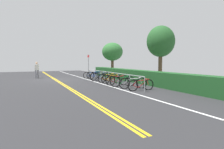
# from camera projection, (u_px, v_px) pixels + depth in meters

# --- Properties ---
(ground_plane) EXTENTS (30.43, 12.86, 0.05)m
(ground_plane) POSITION_uv_depth(u_px,v_px,m) (56.00, 80.00, 16.38)
(ground_plane) COLOR #2B2B2D
(centre_line_yellow_inner) EXTENTS (27.38, 0.10, 0.00)m
(centre_line_yellow_inner) POSITION_uv_depth(u_px,v_px,m) (55.00, 80.00, 16.34)
(centre_line_yellow_inner) COLOR gold
(centre_line_yellow_inner) RESTS_ON ground_plane
(centre_line_yellow_outer) EXTENTS (27.38, 0.10, 0.00)m
(centre_line_yellow_outer) POSITION_uv_depth(u_px,v_px,m) (57.00, 80.00, 16.41)
(centre_line_yellow_outer) COLOR gold
(centre_line_yellow_outer) RESTS_ON ground_plane
(bike_lane_stripe_white) EXTENTS (27.38, 0.12, 0.00)m
(bike_lane_stripe_white) POSITION_uv_depth(u_px,v_px,m) (84.00, 79.00, 17.52)
(bike_lane_stripe_white) COLOR white
(bike_lane_stripe_white) RESTS_ON ground_plane
(bike_rack) EXTENTS (9.46, 0.05, 0.85)m
(bike_rack) POSITION_uv_depth(u_px,v_px,m) (109.00, 75.00, 14.08)
(bike_rack) COLOR #9EA0A5
(bike_rack) RESTS_ON ground_plane
(bicycle_0) EXTENTS (0.46, 1.76, 0.69)m
(bicycle_0) POSITION_uv_depth(u_px,v_px,m) (92.00, 75.00, 17.88)
(bicycle_0) COLOR black
(bicycle_0) RESTS_ON ground_plane
(bicycle_1) EXTENTS (0.46, 1.69, 0.75)m
(bicycle_1) POSITION_uv_depth(u_px,v_px,m) (95.00, 75.00, 17.13)
(bicycle_1) COLOR black
(bicycle_1) RESTS_ON ground_plane
(bicycle_2) EXTENTS (0.46, 1.72, 0.72)m
(bicycle_2) POSITION_uv_depth(u_px,v_px,m) (99.00, 76.00, 16.26)
(bicycle_2) COLOR black
(bicycle_2) RESTS_ON ground_plane
(bicycle_3) EXTENTS (0.57, 1.79, 0.79)m
(bicycle_3) POSITION_uv_depth(u_px,v_px,m) (101.00, 77.00, 15.38)
(bicycle_3) COLOR black
(bicycle_3) RESTS_ON ground_plane
(bicycle_4) EXTENTS (0.46, 1.76, 0.72)m
(bicycle_4) POSITION_uv_depth(u_px,v_px,m) (108.00, 78.00, 14.58)
(bicycle_4) COLOR black
(bicycle_4) RESTS_ON ground_plane
(bicycle_5) EXTENTS (0.49, 1.64, 0.70)m
(bicycle_5) POSITION_uv_depth(u_px,v_px,m) (112.00, 79.00, 13.78)
(bicycle_5) COLOR black
(bicycle_5) RESTS_ON ground_plane
(bicycle_6) EXTENTS (0.49, 1.67, 0.72)m
(bicycle_6) POSITION_uv_depth(u_px,v_px,m) (117.00, 80.00, 12.77)
(bicycle_6) COLOR black
(bicycle_6) RESTS_ON ground_plane
(bicycle_7) EXTENTS (0.46, 1.74, 0.74)m
(bicycle_7) POSITION_uv_depth(u_px,v_px,m) (123.00, 81.00, 12.03)
(bicycle_7) COLOR black
(bicycle_7) RESTS_ON ground_plane
(bicycle_8) EXTENTS (0.63, 1.72, 0.72)m
(bicycle_8) POSITION_uv_depth(u_px,v_px,m) (133.00, 83.00, 11.20)
(bicycle_8) COLOR black
(bicycle_8) RESTS_ON ground_plane
(bicycle_9) EXTENTS (0.46, 1.68, 0.69)m
(bicycle_9) POSITION_uv_depth(u_px,v_px,m) (141.00, 85.00, 10.44)
(bicycle_9) COLOR black
(bicycle_9) RESTS_ON ground_plane
(pedestrian) EXTENTS (0.33, 0.41, 1.61)m
(pedestrian) POSITION_uv_depth(u_px,v_px,m) (37.00, 69.00, 17.81)
(pedestrian) COLOR slate
(pedestrian) RESTS_ON ground_plane
(sign_post_near) EXTENTS (0.36, 0.08, 2.38)m
(sign_post_near) POSITION_uv_depth(u_px,v_px,m) (88.00, 64.00, 19.18)
(sign_post_near) COLOR gray
(sign_post_near) RESTS_ON ground_plane
(hedge_backdrop) EXTENTS (18.41, 0.93, 0.97)m
(hedge_backdrop) POSITION_uv_depth(u_px,v_px,m) (144.00, 77.00, 13.70)
(hedge_backdrop) COLOR #1C4C21
(hedge_backdrop) RESTS_ON ground_plane
(tree_near_left) EXTENTS (2.40, 2.40, 3.80)m
(tree_near_left) POSITION_uv_depth(u_px,v_px,m) (112.00, 52.00, 20.96)
(tree_near_left) COLOR brown
(tree_near_left) RESTS_ON ground_plane
(tree_mid) EXTENTS (2.29, 2.29, 4.59)m
(tree_mid) POSITION_uv_depth(u_px,v_px,m) (161.00, 42.00, 14.98)
(tree_mid) COLOR brown
(tree_mid) RESTS_ON ground_plane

